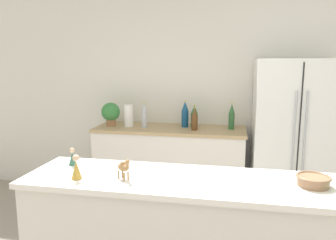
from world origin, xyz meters
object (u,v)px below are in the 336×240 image
(refrigerator, at_px, (292,140))
(back_bottle_3, at_px, (144,116))
(back_bottle_4, at_px, (194,117))
(back_bottle_2, at_px, (232,117))
(camel_figurine, at_px, (124,167))
(wise_man_figurine_blue, at_px, (76,168))
(fruit_bowl, at_px, (313,180))
(back_bottle_0, at_px, (185,114))
(back_bottle_1, at_px, (195,119))
(wise_man_figurine_crimson, at_px, (72,158))
(paper_towel_roll, at_px, (129,116))
(potted_plant, at_px, (111,113))

(refrigerator, distance_m, back_bottle_3, 1.67)
(refrigerator, xyz_separation_m, back_bottle_4, (-1.08, 0.13, 0.20))
(back_bottle_4, bearing_deg, refrigerator, -6.61)
(back_bottle_2, height_order, camel_figurine, back_bottle_2)
(back_bottle_3, xyz_separation_m, wise_man_figurine_blue, (0.10, -1.92, -0.01))
(fruit_bowl, distance_m, wise_man_figurine_blue, 1.38)
(refrigerator, height_order, back_bottle_3, refrigerator)
(back_bottle_0, height_order, camel_figurine, back_bottle_0)
(back_bottle_1, distance_m, back_bottle_3, 0.60)
(back_bottle_0, xyz_separation_m, camel_figurine, (-0.08, -2.01, -0.01))
(wise_man_figurine_blue, bearing_deg, wise_man_figurine_crimson, 121.88)
(paper_towel_roll, bearing_deg, potted_plant, -179.68)
(back_bottle_4, relative_size, fruit_bowl, 1.45)
(wise_man_figurine_crimson, bearing_deg, back_bottle_1, 68.54)
(back_bottle_4, xyz_separation_m, wise_man_figurine_crimson, (-0.63, -1.80, -0.01))
(back_bottle_0, bearing_deg, back_bottle_3, -163.29)
(back_bottle_4, bearing_deg, camel_figurine, -95.52)
(potted_plant, height_order, paper_towel_roll, potted_plant)
(back_bottle_4, height_order, wise_man_figurine_crimson, back_bottle_4)
(potted_plant, relative_size, back_bottle_2, 0.93)
(potted_plant, bearing_deg, paper_towel_roll, 0.32)
(back_bottle_4, bearing_deg, back_bottle_2, -3.12)
(potted_plant, xyz_separation_m, camel_figurine, (0.81, -1.91, -0.02))
(refrigerator, distance_m, back_bottle_0, 1.23)
(back_bottle_2, bearing_deg, back_bottle_0, 175.95)
(fruit_bowl, height_order, wise_man_figurine_crimson, wise_man_figurine_crimson)
(potted_plant, xyz_separation_m, back_bottle_1, (1.03, -0.07, -0.04))
(refrigerator, xyz_separation_m, back_bottle_1, (-1.06, -0.03, 0.19))
(refrigerator, relative_size, potted_plant, 6.15)
(paper_towel_roll, relative_size, back_bottle_0, 0.83)
(refrigerator, xyz_separation_m, back_bottle_3, (-1.66, 0.00, 0.21))
(camel_figurine, bearing_deg, back_bottle_1, 83.36)
(refrigerator, xyz_separation_m, wise_man_figurine_crimson, (-1.71, -1.68, 0.19))
(back_bottle_4, bearing_deg, back_bottle_1, -82.09)
(fruit_bowl, distance_m, wise_man_figurine_crimson, 1.53)
(paper_towel_roll, relative_size, camel_figurine, 1.97)
(back_bottle_0, distance_m, back_bottle_2, 0.54)
(potted_plant, distance_m, back_bottle_4, 1.01)
(back_bottle_4, bearing_deg, back_bottle_0, 172.38)
(wise_man_figurine_crimson, bearing_deg, wise_man_figurine_blue, -58.12)
(back_bottle_1, bearing_deg, back_bottle_2, 17.77)
(paper_towel_roll, height_order, wise_man_figurine_crimson, paper_towel_roll)
(back_bottle_1, xyz_separation_m, back_bottle_4, (-0.02, 0.15, 0.01))
(fruit_bowl, bearing_deg, wise_man_figurine_crimson, 176.56)
(fruit_bowl, bearing_deg, back_bottle_1, 116.74)
(paper_towel_roll, xyz_separation_m, back_bottle_1, (0.80, -0.07, -0.01))
(back_bottle_3, bearing_deg, potted_plant, 174.63)
(back_bottle_0, relative_size, back_bottle_4, 1.15)
(potted_plant, xyz_separation_m, back_bottle_4, (1.01, 0.08, -0.03))
(back_bottle_3, distance_m, camel_figurine, 1.91)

